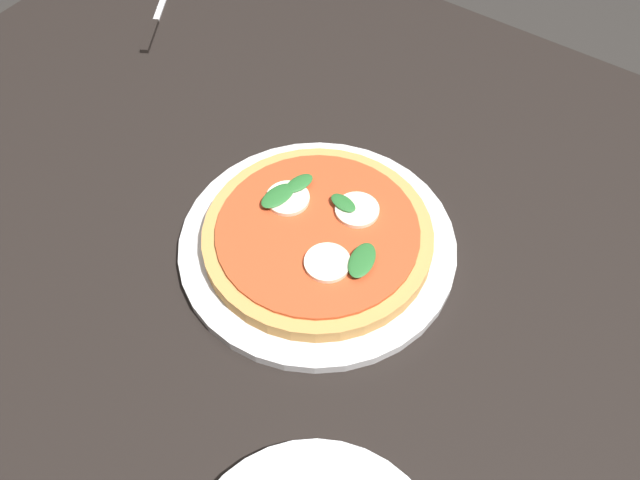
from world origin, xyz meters
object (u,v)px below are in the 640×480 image
(dining_table, at_px, (314,295))
(knife, at_px, (155,23))
(pizza, at_px, (320,233))
(serving_tray, at_px, (320,242))

(dining_table, height_order, knife, knife)
(dining_table, relative_size, knife, 7.81)
(dining_table, relative_size, pizza, 5.04)
(pizza, relative_size, knife, 1.55)
(pizza, bearing_deg, serving_tray, -49.83)
(pizza, height_order, knife, pizza)
(serving_tray, bearing_deg, dining_table, 41.93)
(serving_tray, relative_size, pizza, 1.22)
(serving_tray, distance_m, pizza, 0.02)
(dining_table, relative_size, serving_tray, 4.14)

